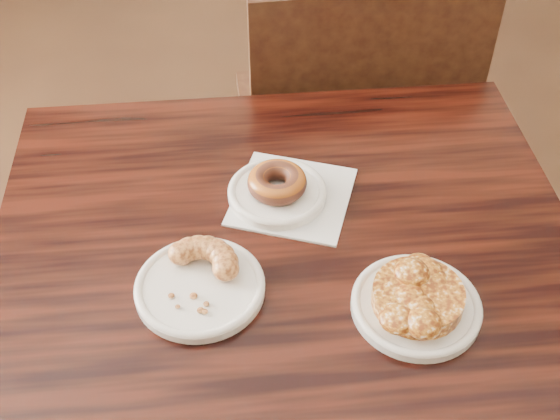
% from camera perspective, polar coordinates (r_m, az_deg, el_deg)
% --- Properties ---
extents(cafe_table, '(1.06, 1.06, 0.75)m').
position_cam_1_polar(cafe_table, '(1.26, 0.73, -16.21)').
color(cafe_table, black).
rests_on(cafe_table, floor).
extents(chair_far, '(0.65, 0.65, 0.90)m').
position_cam_1_polar(chair_far, '(1.69, 4.92, 6.88)').
color(chair_far, black).
rests_on(chair_far, floor).
extents(napkin, '(0.17, 0.17, 0.00)m').
position_cam_1_polar(napkin, '(1.05, 1.00, 1.10)').
color(napkin, white).
rests_on(napkin, cafe_table).
extents(plate_donut, '(0.15, 0.15, 0.01)m').
position_cam_1_polar(plate_donut, '(1.05, -0.23, 1.40)').
color(plate_donut, white).
rests_on(plate_donut, napkin).
extents(plate_cruller, '(0.17, 0.17, 0.01)m').
position_cam_1_polar(plate_cruller, '(0.93, -6.52, -6.29)').
color(plate_cruller, white).
rests_on(plate_cruller, cafe_table).
extents(plate_fritter, '(0.17, 0.17, 0.01)m').
position_cam_1_polar(plate_fritter, '(0.93, 10.98, -7.67)').
color(plate_fritter, silver).
rests_on(plate_fritter, cafe_table).
extents(glazed_donut, '(0.09, 0.09, 0.03)m').
position_cam_1_polar(glazed_donut, '(1.03, -0.24, 2.27)').
color(glazed_donut, maroon).
rests_on(glazed_donut, plate_donut).
extents(apple_fritter, '(0.16, 0.16, 0.04)m').
position_cam_1_polar(apple_fritter, '(0.91, 11.20, -6.69)').
color(apple_fritter, '#4E1D08').
rests_on(apple_fritter, plate_fritter).
extents(cruller_fragment, '(0.12, 0.12, 0.03)m').
position_cam_1_polar(cruller_fragment, '(0.92, -6.63, -5.42)').
color(cruller_fragment, brown).
rests_on(cruller_fragment, plate_cruller).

